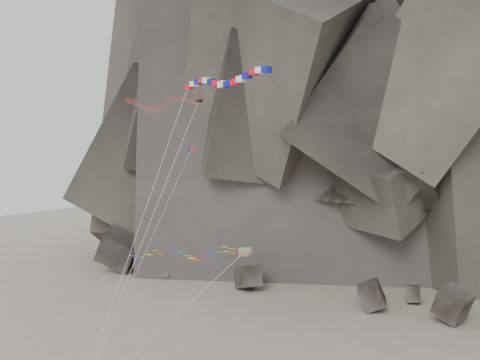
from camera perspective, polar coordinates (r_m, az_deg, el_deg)
The scene contains 6 objects.
headland at distance 114.71m, azimuth 15.27°, elevation 13.11°, with size 110.00×70.00×84.00m, color #524C43, non-canonical shape.
boulder_field at distance 94.27m, azimuth -5.41°, elevation -8.65°, with size 63.70×16.00×10.18m.
delta_kite at distance 50.48m, azimuth -8.78°, elevation 8.15°, with size 9.07×12.45×25.71m.
banner_kite at distance 43.56m, azimuth -1.88°, elevation 10.44°, with size 13.60×10.82×26.23m.
parafoil_kite at distance 48.55m, azimuth -6.24°, elevation -7.68°, with size 12.80×10.85×11.88m.
pennant_kite at distance 46.24m, azimuth -7.28°, elevation -1.29°, with size 4.28×10.31×20.33m.
Camera 1 is at (26.78, -39.68, 21.77)m, focal length 40.00 mm.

